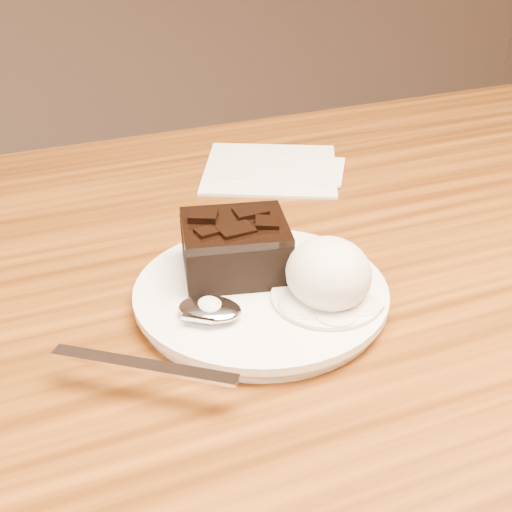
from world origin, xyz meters
name	(u,v)px	position (x,y,z in m)	size (l,w,h in m)	color
plate	(261,297)	(-0.04, -0.01, 0.76)	(0.20, 0.20, 0.02)	white
brownie	(235,251)	(-0.05, 0.02, 0.79)	(0.08, 0.07, 0.04)	black
ice_cream_scoop	(328,274)	(0.00, -0.05, 0.79)	(0.06, 0.07, 0.05)	white
melt_puddle	(327,297)	(0.00, -0.05, 0.77)	(0.09, 0.09, 0.00)	white
spoon	(210,311)	(-0.09, -0.04, 0.77)	(0.04, 0.19, 0.01)	silver
napkin	(270,168)	(0.08, 0.23, 0.75)	(0.15, 0.15, 0.01)	white
crumb_a	(315,300)	(-0.01, -0.05, 0.77)	(0.01, 0.01, 0.00)	black
crumb_b	(292,294)	(-0.02, -0.03, 0.77)	(0.01, 0.01, 0.00)	black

